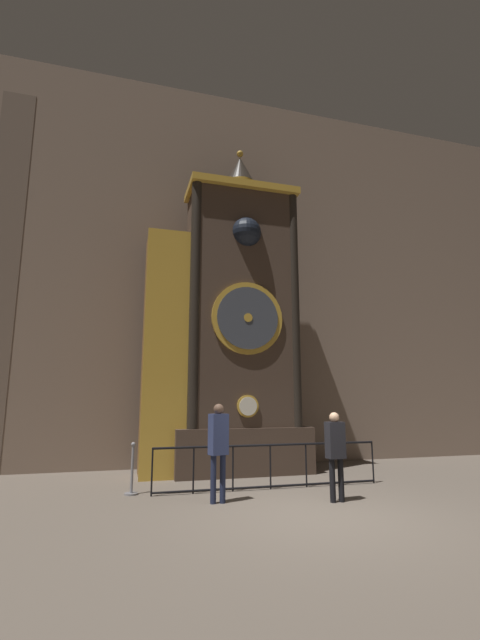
% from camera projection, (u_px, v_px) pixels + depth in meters
% --- Properties ---
extents(ground_plane, '(28.00, 28.00, 0.00)m').
position_uv_depth(ground_plane, '(322.00, 517.00, 7.00)').
color(ground_plane, brown).
extents(cathedral_back_wall, '(24.00, 0.32, 12.13)m').
position_uv_depth(cathedral_back_wall, '(229.00, 269.00, 13.78)').
color(cathedral_back_wall, '#7A6656').
rests_on(cathedral_back_wall, ground_plane).
extents(clock_tower, '(4.47, 1.85, 9.35)m').
position_uv_depth(clock_tower, '(227.00, 326.00, 11.87)').
color(clock_tower, '#423328').
rests_on(clock_tower, ground_plane).
extents(railing_fence, '(5.10, 0.05, 0.94)m').
position_uv_depth(railing_fence, '(270.00, 463.00, 9.28)').
color(railing_fence, black).
rests_on(railing_fence, ground_plane).
extents(visitor_near, '(0.39, 0.31, 1.82)m').
position_uv_depth(visitor_near, '(218.00, 443.00, 8.13)').
color(visitor_near, '#1B213A').
rests_on(visitor_near, ground_plane).
extents(visitor_far, '(0.35, 0.24, 1.65)m').
position_uv_depth(visitor_far, '(335.00, 448.00, 8.21)').
color(visitor_far, black).
rests_on(visitor_far, ground_plane).
extents(stanchion_post, '(0.28, 0.28, 1.03)m').
position_uv_depth(stanchion_post, '(132.00, 477.00, 8.72)').
color(stanchion_post, gray).
rests_on(stanchion_post, ground_plane).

